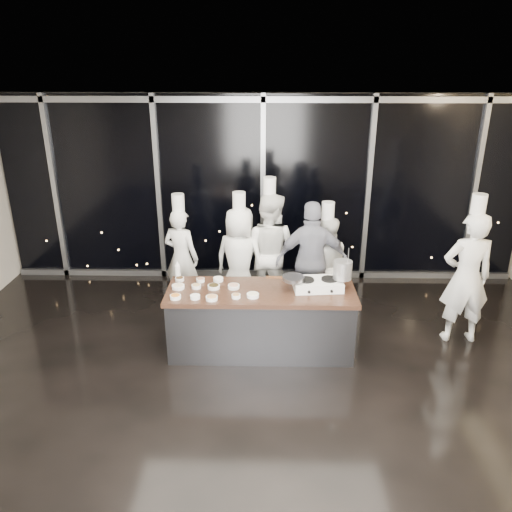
{
  "coord_description": "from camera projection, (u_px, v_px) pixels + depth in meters",
  "views": [
    {
      "loc": [
        0.06,
        -4.97,
        3.69
      ],
      "look_at": [
        -0.07,
        1.2,
        1.26
      ],
      "focal_mm": 35.0,
      "sensor_mm": 36.0,
      "label": 1
    }
  ],
  "objects": [
    {
      "name": "chef_right",
      "position": [
        325.0,
        264.0,
        7.65
      ],
      "size": [
        0.77,
        0.61,
        1.75
      ],
      "rotation": [
        0.0,
        0.0,
        3.19
      ],
      "color": "white",
      "rests_on": "ground"
    },
    {
      "name": "chef_side",
      "position": [
        466.0,
        277.0,
        6.74
      ],
      "size": [
        0.7,
        0.47,
        2.11
      ],
      "rotation": [
        0.0,
        0.0,
        3.18
      ],
      "color": "white",
      "rests_on": "ground"
    },
    {
      "name": "chef_far_left",
      "position": [
        181.0,
        256.0,
        7.81
      ],
      "size": [
        0.68,
        0.57,
        1.82
      ],
      "rotation": [
        0.0,
        0.0,
        2.77
      ],
      "color": "white",
      "rests_on": "ground"
    },
    {
      "name": "room_shell",
      "position": [
        278.0,
        210.0,
        5.15
      ],
      "size": [
        9.02,
        7.02,
        3.21
      ],
      "color": "beige",
      "rests_on": "ground"
    },
    {
      "name": "guest",
      "position": [
        312.0,
        262.0,
        7.37
      ],
      "size": [
        1.08,
        0.48,
        1.83
      ],
      "rotation": [
        0.0,
        0.0,
        3.17
      ],
      "color": "#121933",
      "rests_on": "ground"
    },
    {
      "name": "prep_bowls",
      "position": [
        208.0,
        289.0,
        6.46
      ],
      "size": [
        1.14,
        0.71,
        0.05
      ],
      "color": "white",
      "rests_on": "demo_counter"
    },
    {
      "name": "stock_pot",
      "position": [
        343.0,
        270.0,
        6.45
      ],
      "size": [
        0.26,
        0.26,
        0.24
      ],
      "primitive_type": "cylinder",
      "rotation": [
        0.0,
        0.0,
        0.09
      ],
      "color": "#B3B3B5",
      "rests_on": "stove"
    },
    {
      "name": "chef_left",
      "position": [
        240.0,
        259.0,
        7.63
      ],
      "size": [
        0.95,
        0.79,
        1.9
      ],
      "rotation": [
        0.0,
        0.0,
        2.77
      ],
      "color": "white",
      "rests_on": "ground"
    },
    {
      "name": "frying_pan",
      "position": [
        293.0,
        278.0,
        6.44
      ],
      "size": [
        0.51,
        0.31,
        0.05
      ],
      "rotation": [
        0.0,
        0.0,
        0.09
      ],
      "color": "gray",
      "rests_on": "stove"
    },
    {
      "name": "ground",
      "position": [
        260.0,
        390.0,
        5.98
      ],
      "size": [
        9.0,
        9.0,
        0.0
      ],
      "primitive_type": "plane",
      "color": "black",
      "rests_on": "ground"
    },
    {
      "name": "stove",
      "position": [
        318.0,
        284.0,
        6.51
      ],
      "size": [
        0.66,
        0.45,
        0.14
      ],
      "rotation": [
        0.0,
        0.0,
        0.09
      ],
      "color": "white",
      "rests_on": "demo_counter"
    },
    {
      "name": "demo_counter",
      "position": [
        261.0,
        320.0,
        6.65
      ],
      "size": [
        2.46,
        0.86,
        0.9
      ],
      "color": "#3C3D42",
      "rests_on": "ground"
    },
    {
      "name": "chef_center",
      "position": [
        269.0,
        251.0,
        7.73
      ],
      "size": [
        1.09,
        0.98,
        2.09
      ],
      "rotation": [
        0.0,
        0.0,
        2.78
      ],
      "color": "white",
      "rests_on": "ground"
    },
    {
      "name": "window_wall",
      "position": [
        263.0,
        190.0,
        8.59
      ],
      "size": [
        8.9,
        0.11,
        3.2
      ],
      "color": "black",
      "rests_on": "ground"
    },
    {
      "name": "squeeze_bottle",
      "position": [
        178.0,
        270.0,
        6.78
      ],
      "size": [
        0.07,
        0.07,
        0.26
      ],
      "color": "white",
      "rests_on": "demo_counter"
    }
  ]
}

